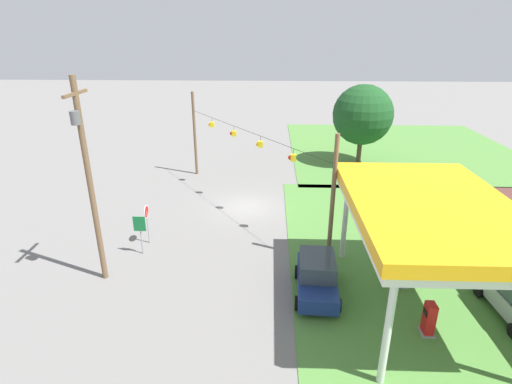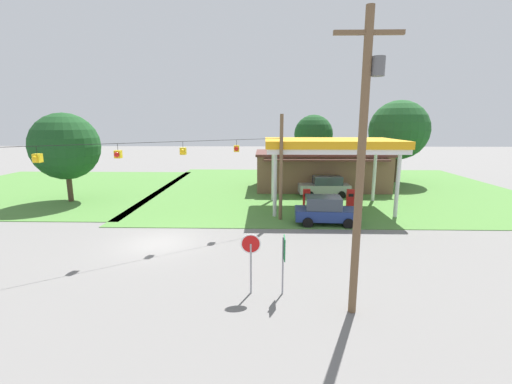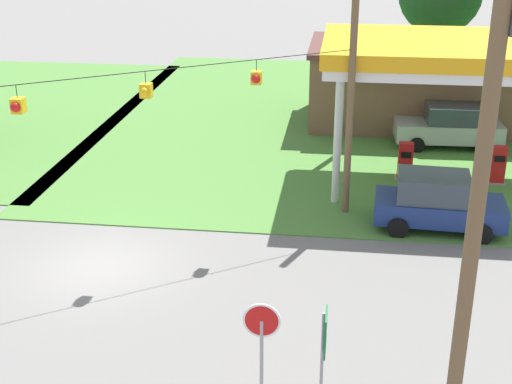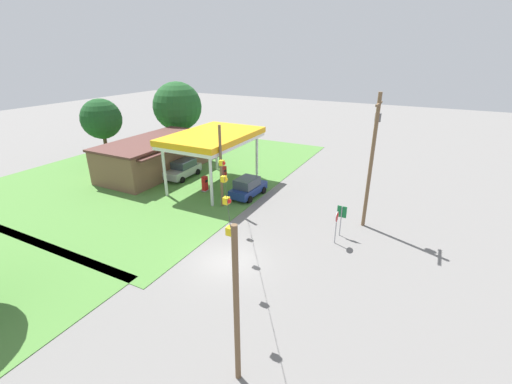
{
  "view_description": "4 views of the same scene",
  "coord_description": "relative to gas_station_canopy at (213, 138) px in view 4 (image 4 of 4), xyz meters",
  "views": [
    {
      "loc": [
        26.85,
        1.66,
        12.09
      ],
      "look_at": [
        4.02,
        0.8,
        2.83
      ],
      "focal_mm": 28.0,
      "sensor_mm": 36.0,
      "label": 1
    },
    {
      "loc": [
        6.09,
        -18.43,
        6.8
      ],
      "look_at": [
        5.6,
        1.43,
        2.73
      ],
      "focal_mm": 24.0,
      "sensor_mm": 36.0,
      "label": 2
    },
    {
      "loc": [
        7.06,
        -18.2,
        10.08
      ],
      "look_at": [
        4.35,
        2.86,
        1.47
      ],
      "focal_mm": 50.0,
      "sensor_mm": 36.0,
      "label": 3
    },
    {
      "loc": [
        -16.23,
        -10.5,
        12.91
      ],
      "look_at": [
        5.1,
        0.51,
        3.01
      ],
      "focal_mm": 24.0,
      "sensor_mm": 36.0,
      "label": 4
    }
  ],
  "objects": [
    {
      "name": "stop_sign_roadside",
      "position": [
        -5.67,
        -14.14,
        -3.18
      ],
      "size": [
        0.8,
        0.08,
        2.5
      ],
      "rotation": [
        0.0,
        0.0,
        3.14
      ],
      "color": "#99999E",
      "rests_on": "ground"
    },
    {
      "name": "ground_plane",
      "position": [
        -11.23,
        -8.46,
        -4.99
      ],
      "size": [
        160.0,
        160.0,
        0.0
      ],
      "primitive_type": "plane",
      "color": "slate"
    },
    {
      "name": "fuel_pump_near",
      "position": [
        -1.75,
        -0.0,
        -4.26
      ],
      "size": [
        0.71,
        0.56,
        1.54
      ],
      "color": "gray",
      "rests_on": "ground"
    },
    {
      "name": "signal_span_gantry",
      "position": [
        -11.23,
        -8.48,
        -0.96
      ],
      "size": [
        14.71,
        10.24,
        7.34
      ],
      "color": "brown",
      "rests_on": "ground"
    },
    {
      "name": "grass_verge_station_corner",
      "position": [
        2.0,
        8.36,
        -4.97
      ],
      "size": [
        36.0,
        28.0,
        0.04
      ],
      "primitive_type": "cube",
      "color": "#4C7F38",
      "rests_on": "ground"
    },
    {
      "name": "route_sign",
      "position": [
        -4.36,
        -14.17,
        -3.28
      ],
      "size": [
        0.1,
        0.7,
        2.4
      ],
      "color": "gray",
      "rests_on": "ground"
    },
    {
      "name": "car_at_pumps_rear",
      "position": [
        0.49,
        4.46,
        -4.01
      ],
      "size": [
        4.69,
        2.23,
        1.93
      ],
      "rotation": [
        0.0,
        0.0,
        3.18
      ],
      "color": "#9E9EA3",
      "rests_on": "ground"
    },
    {
      "name": "fuel_pump_far",
      "position": [
        1.75,
        -0.0,
        -4.26
      ],
      "size": [
        0.71,
        0.56,
        1.54
      ],
      "color": "gray",
      "rests_on": "ground"
    },
    {
      "name": "utility_pole_main",
      "position": [
        -1.87,
        -15.42,
        0.77
      ],
      "size": [
        2.2,
        0.44,
        10.33
      ],
      "color": "brown",
      "rests_on": "ground"
    },
    {
      "name": "gas_station_canopy",
      "position": [
        0.0,
        0.0,
        0.0
      ],
      "size": [
        10.16,
        6.66,
        5.5
      ],
      "color": "silver",
      "rests_on": "ground"
    },
    {
      "name": "car_at_pumps_front",
      "position": [
        -1.01,
        -4.45,
        -4.03
      ],
      "size": [
        4.31,
        2.29,
        1.91
      ],
      "rotation": [
        0.0,
        0.0,
        -0.05
      ],
      "color": "navy",
      "rests_on": "ground"
    },
    {
      "name": "tree_behind_station",
      "position": [
        1.0,
        16.88,
        0.3
      ],
      "size": [
        4.83,
        4.83,
        7.72
      ],
      "color": "#4C3828",
      "rests_on": "ground"
    },
    {
      "name": "tree_far_back",
      "position": [
        9.91,
        12.41,
        0.93
      ],
      "size": [
        6.57,
        6.57,
        9.22
      ],
      "color": "#4C3828",
      "rests_on": "ground"
    },
    {
      "name": "gas_station_store",
      "position": [
        0.64,
        8.34,
        -3.07
      ],
      "size": [
        13.25,
        7.02,
        3.81
      ],
      "color": "brown",
      "rests_on": "ground"
    }
  ]
}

